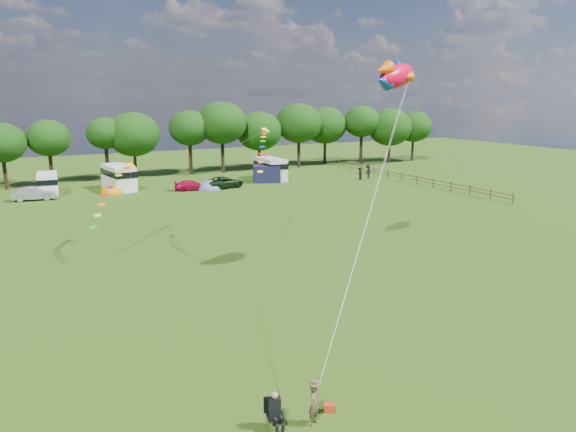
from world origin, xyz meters
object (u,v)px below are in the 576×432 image
campervan_c (119,177)px  tent_greyblue (209,189)px  fish_kite (394,76)px  walker_b (368,172)px  car_c (192,185)px  campervan_b (48,183)px  tent_orange (112,193)px  kite_flyer (315,404)px  car_b (34,194)px  campervan_d (271,168)px  walker_a (359,174)px  car_d (223,182)px  camp_chair (274,406)px

campervan_c → tent_greyblue: (9.54, -5.08, -1.57)m
fish_kite → walker_b: 41.04m
car_c → campervan_b: campervan_b is taller
tent_orange → walker_b: walker_b is taller
kite_flyer → fish_kite: fish_kite is taller
car_b → campervan_c: (9.61, 2.64, 0.85)m
car_b → campervan_d: campervan_d is taller
fish_kite → walker_a: fish_kite is taller
car_d → camp_chair: 51.03m
campervan_d → walker_a: size_ratio=3.60×
campervan_c → tent_orange: size_ratio=2.12×
campervan_c → tent_orange: (-1.33, -2.32, -1.57)m
campervan_b → campervan_d: campervan_d is taller
kite_flyer → fish_kite: bearing=9.2°
car_d → campervan_b: campervan_b is taller
campervan_d → tent_greyblue: size_ratio=1.82×
fish_kite → kite_flyer: bearing=-156.4°
kite_flyer → walker_a: walker_a is taller
car_c → walker_b: (24.21, -2.27, 0.36)m
tent_orange → walker_b: size_ratio=1.54×
tent_orange → walker_a: size_ratio=1.78×
campervan_c → walker_b: bearing=-108.1°
campervan_c → walker_b: campervan_c is taller
car_c → campervan_c: bearing=70.0°
car_c → kite_flyer: kite_flyer is taller
campervan_c → campervan_d: bearing=-99.8°
car_c → fish_kite: 36.89m
car_b → campervan_d: size_ratio=0.70×
tent_greyblue → walker_b: walker_b is taller
fish_kite → campervan_c: bearing=82.6°
campervan_c → car_c: bearing=-126.8°
tent_greyblue → kite_flyer: size_ratio=2.16×
fish_kite → walker_a: (20.47, 32.27, -11.63)m
campervan_b → campervan_d: (27.61, -1.57, 0.22)m
car_d → campervan_b: size_ratio=1.00×
campervan_c → fish_kite: bearing=-172.2°
car_d → tent_orange: size_ratio=1.77×
tent_greyblue → camp_chair: (-15.24, -47.78, 0.82)m
kite_flyer → car_c: bearing=40.7°
walker_a → tent_greyblue: bearing=-23.6°
campervan_d → walker_b: 13.28m
tent_orange → kite_flyer: kite_flyer is taller
tent_orange → fish_kite: 40.61m
campervan_d → campervan_c: bearing=88.5°
campervan_b → tent_orange: 7.19m
tent_greyblue → kite_flyer: 50.18m
car_c → camp_chair: 50.13m
campervan_b → walker_a: bearing=-95.2°
fish_kite → walker_a: bearing=36.4°
tent_greyblue → walker_a: size_ratio=1.99×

